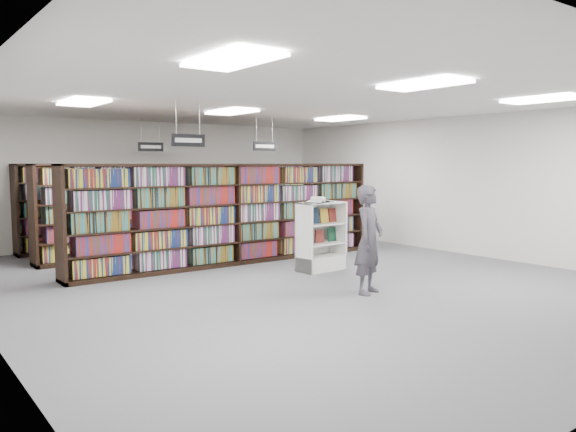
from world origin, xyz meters
TOP-DOWN VIEW (x-y plane):
  - floor at (0.00, 0.00)m, footprint 12.00×12.00m
  - ceiling at (0.00, 0.00)m, footprint 10.00×12.00m
  - wall_back at (0.00, 6.00)m, footprint 10.00×0.10m
  - wall_right at (5.00, 0.00)m, footprint 0.10×12.00m
  - bookshelf_row_near at (0.00, 2.00)m, footprint 7.00×0.60m
  - bookshelf_row_mid at (0.00, 4.00)m, footprint 7.00×0.60m
  - bookshelf_row_far at (0.00, 5.70)m, footprint 7.00×0.60m
  - aisle_sign_left at (-1.50, 1.00)m, footprint 0.65×0.02m
  - aisle_sign_right at (1.50, 3.00)m, footprint 0.65×0.02m
  - aisle_sign_center at (-0.50, 5.00)m, footprint 0.65×0.02m
  - troffer_front_left at (-3.00, -3.00)m, footprint 0.60×1.20m
  - troffer_front_center at (0.00, -3.00)m, footprint 0.60×1.20m
  - troffer_front_right at (3.00, -3.00)m, footprint 0.60×1.20m
  - troffer_back_left at (-3.00, 2.00)m, footprint 0.60×1.20m
  - troffer_back_center at (0.00, 2.00)m, footprint 0.60×1.20m
  - troffer_back_right at (3.00, 2.00)m, footprint 0.60×1.20m
  - endcap_display at (1.00, 0.34)m, footprint 1.00×0.55m
  - open_book at (0.88, 0.25)m, footprint 0.66×0.52m
  - shopper at (0.34, -1.68)m, footprint 0.75×0.64m

SIDE VIEW (x-z plane):
  - floor at x=0.00m, z-range 0.00..0.00m
  - endcap_display at x=1.00m, z-range -0.22..1.14m
  - shopper at x=0.34m, z-range 0.00..1.75m
  - bookshelf_row_near at x=0.00m, z-range 0.00..2.10m
  - bookshelf_row_mid at x=0.00m, z-range 0.00..2.10m
  - bookshelf_row_far at x=0.00m, z-range 0.00..2.10m
  - open_book at x=0.88m, z-range 1.32..1.45m
  - wall_back at x=0.00m, z-range 0.00..3.20m
  - wall_right at x=5.00m, z-range 0.00..3.20m
  - aisle_sign_left at x=-1.50m, z-range 2.13..2.93m
  - aisle_sign_right at x=1.50m, z-range 2.13..2.93m
  - aisle_sign_center at x=-0.50m, z-range 2.13..2.93m
  - troffer_front_left at x=-3.00m, z-range 3.14..3.18m
  - troffer_front_center at x=0.00m, z-range 3.14..3.18m
  - troffer_front_right at x=3.00m, z-range 3.14..3.18m
  - troffer_back_left at x=-3.00m, z-range 3.14..3.18m
  - troffer_back_center at x=0.00m, z-range 3.14..3.18m
  - troffer_back_right at x=3.00m, z-range 3.14..3.18m
  - ceiling at x=0.00m, z-range 3.15..3.25m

